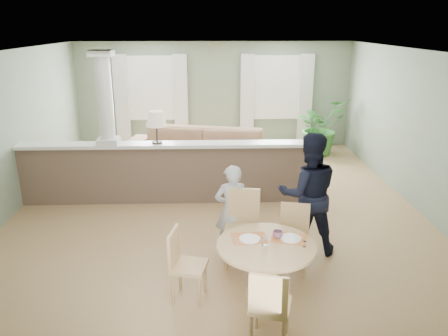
{
  "coord_description": "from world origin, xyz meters",
  "views": [
    {
      "loc": [
        -0.13,
        -7.27,
        3.11
      ],
      "look_at": [
        0.09,
        -1.0,
        1.03
      ],
      "focal_mm": 35.0,
      "sensor_mm": 36.0,
      "label": 1
    }
  ],
  "objects_px": {
    "houseplant": "(320,126)",
    "dining_table": "(266,255)",
    "child_person": "(232,210)",
    "sofa": "(200,153)",
    "chair_far_man": "(294,235)",
    "man_person": "(308,194)",
    "chair_side": "(183,261)",
    "chair_far_boy": "(243,223)",
    "chair_near": "(269,305)"
  },
  "relations": [
    {
      "from": "houseplant",
      "to": "dining_table",
      "type": "height_order",
      "value": "houseplant"
    },
    {
      "from": "houseplant",
      "to": "child_person",
      "type": "xyz_separation_m",
      "value": [
        -2.44,
        -4.92,
        -0.04
      ]
    },
    {
      "from": "sofa",
      "to": "chair_far_man",
      "type": "height_order",
      "value": "sofa"
    },
    {
      "from": "sofa",
      "to": "man_person",
      "type": "bearing_deg",
      "value": -52.46
    },
    {
      "from": "houseplant",
      "to": "chair_side",
      "type": "distance_m",
      "value": 6.72
    },
    {
      "from": "houseplant",
      "to": "child_person",
      "type": "relative_size",
      "value": 1.06
    },
    {
      "from": "sofa",
      "to": "dining_table",
      "type": "height_order",
      "value": "sofa"
    },
    {
      "from": "houseplant",
      "to": "man_person",
      "type": "distance_m",
      "value": 5.1
    },
    {
      "from": "chair_far_boy",
      "to": "chair_far_man",
      "type": "bearing_deg",
      "value": -8.33
    },
    {
      "from": "chair_far_man",
      "to": "chair_side",
      "type": "relative_size",
      "value": 1.02
    },
    {
      "from": "houseplant",
      "to": "chair_near",
      "type": "distance_m",
      "value": 7.18
    },
    {
      "from": "chair_side",
      "to": "child_person",
      "type": "height_order",
      "value": "child_person"
    },
    {
      "from": "chair_far_man",
      "to": "man_person",
      "type": "xyz_separation_m",
      "value": [
        0.27,
        0.47,
        0.38
      ]
    },
    {
      "from": "sofa",
      "to": "dining_table",
      "type": "xyz_separation_m",
      "value": [
        0.86,
        -4.45,
        0.07
      ]
    },
    {
      "from": "sofa",
      "to": "chair_far_man",
      "type": "xyz_separation_m",
      "value": [
        1.3,
        -3.82,
        0.01
      ]
    },
    {
      "from": "chair_near",
      "to": "man_person",
      "type": "bearing_deg",
      "value": -96.17
    },
    {
      "from": "chair_far_man",
      "to": "chair_side",
      "type": "bearing_deg",
      "value": -144.46
    },
    {
      "from": "sofa",
      "to": "chair_far_boy",
      "type": "bearing_deg",
      "value": -67.37
    },
    {
      "from": "child_person",
      "to": "man_person",
      "type": "bearing_deg",
      "value": 172.19
    },
    {
      "from": "houseplant",
      "to": "child_person",
      "type": "height_order",
      "value": "houseplant"
    },
    {
      "from": "child_person",
      "to": "man_person",
      "type": "relative_size",
      "value": 0.75
    },
    {
      "from": "houseplant",
      "to": "child_person",
      "type": "distance_m",
      "value": 5.49
    },
    {
      "from": "houseplant",
      "to": "chair_far_man",
      "type": "bearing_deg",
      "value": -107.08
    },
    {
      "from": "chair_near",
      "to": "child_person",
      "type": "relative_size",
      "value": 0.67
    },
    {
      "from": "dining_table",
      "to": "man_person",
      "type": "height_order",
      "value": "man_person"
    },
    {
      "from": "dining_table",
      "to": "chair_side",
      "type": "xyz_separation_m",
      "value": [
        -0.97,
        0.01,
        -0.08
      ]
    },
    {
      "from": "houseplant",
      "to": "chair_near",
      "type": "bearing_deg",
      "value": -107.59
    },
    {
      "from": "chair_far_man",
      "to": "chair_near",
      "type": "xyz_separation_m",
      "value": [
        -0.52,
        -1.47,
        -0.01
      ]
    },
    {
      "from": "child_person",
      "to": "houseplant",
      "type": "bearing_deg",
      "value": -125.22
    },
    {
      "from": "chair_far_man",
      "to": "chair_near",
      "type": "relative_size",
      "value": 1.01
    },
    {
      "from": "sofa",
      "to": "chair_far_boy",
      "type": "distance_m",
      "value": 3.67
    },
    {
      "from": "dining_table",
      "to": "chair_side",
      "type": "distance_m",
      "value": 0.97
    },
    {
      "from": "sofa",
      "to": "man_person",
      "type": "distance_m",
      "value": 3.73
    },
    {
      "from": "chair_far_boy",
      "to": "houseplant",
      "type": "bearing_deg",
      "value": 75.5
    },
    {
      "from": "houseplant",
      "to": "man_person",
      "type": "relative_size",
      "value": 0.8
    },
    {
      "from": "dining_table",
      "to": "chair_near",
      "type": "relative_size",
      "value": 1.31
    },
    {
      "from": "sofa",
      "to": "chair_near",
      "type": "distance_m",
      "value": 5.36
    },
    {
      "from": "houseplant",
      "to": "chair_side",
      "type": "bearing_deg",
      "value": -117.13
    },
    {
      "from": "man_person",
      "to": "chair_side",
      "type": "bearing_deg",
      "value": 33.74
    },
    {
      "from": "dining_table",
      "to": "sofa",
      "type": "bearing_deg",
      "value": 100.92
    },
    {
      "from": "dining_table",
      "to": "chair_far_boy",
      "type": "height_order",
      "value": "chair_far_boy"
    },
    {
      "from": "sofa",
      "to": "chair_near",
      "type": "height_order",
      "value": "sofa"
    },
    {
      "from": "sofa",
      "to": "man_person",
      "type": "height_order",
      "value": "man_person"
    },
    {
      "from": "chair_far_boy",
      "to": "man_person",
      "type": "xyz_separation_m",
      "value": [
        0.92,
        0.25,
        0.31
      ]
    },
    {
      "from": "chair_near",
      "to": "child_person",
      "type": "height_order",
      "value": "child_person"
    },
    {
      "from": "dining_table",
      "to": "child_person",
      "type": "distance_m",
      "value": 1.13
    },
    {
      "from": "dining_table",
      "to": "houseplant",
      "type": "bearing_deg",
      "value": 70.74
    },
    {
      "from": "houseplant",
      "to": "chair_side",
      "type": "xyz_separation_m",
      "value": [
        -3.06,
        -5.98,
        -0.22
      ]
    },
    {
      "from": "houseplant",
      "to": "chair_side",
      "type": "relative_size",
      "value": 1.6
    },
    {
      "from": "dining_table",
      "to": "child_person",
      "type": "height_order",
      "value": "child_person"
    }
  ]
}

